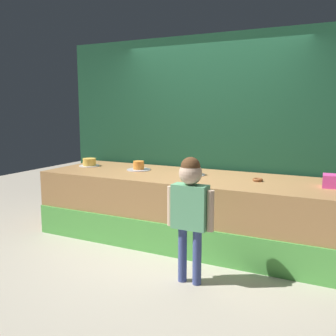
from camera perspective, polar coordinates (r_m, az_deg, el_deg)
name	(u,v)px	position (r m, az deg, el deg)	size (l,w,h in m)	color
ground_plane	(170,256)	(4.42, 0.27, -12.98)	(12.00, 12.00, 0.00)	#BCB29E
stage_platform	(191,209)	(4.80, 3.44, -6.05)	(3.82, 1.21, 0.82)	#B27F4C
curtain_backdrop	(212,133)	(5.29, 6.55, 5.19)	(4.52, 0.08, 2.62)	#19472D
child_figure	(190,203)	(3.56, 3.32, -5.20)	(0.47, 0.21, 1.21)	#3F4C8C
pink_box	(336,181)	(4.36, 23.65, -1.82)	(0.25, 0.20, 0.14)	#EA45A2
donut	(258,180)	(4.48, 13.20, -1.71)	(0.12, 0.12, 0.03)	brown
cake_left	(89,163)	(5.60, -11.61, 0.79)	(0.29, 0.29, 0.11)	silver
cake_center	(139,167)	(5.15, -4.39, 0.22)	(0.32, 0.32, 0.12)	silver
cake_right	(194,171)	(4.76, 3.82, -0.44)	(0.29, 0.29, 0.17)	silver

